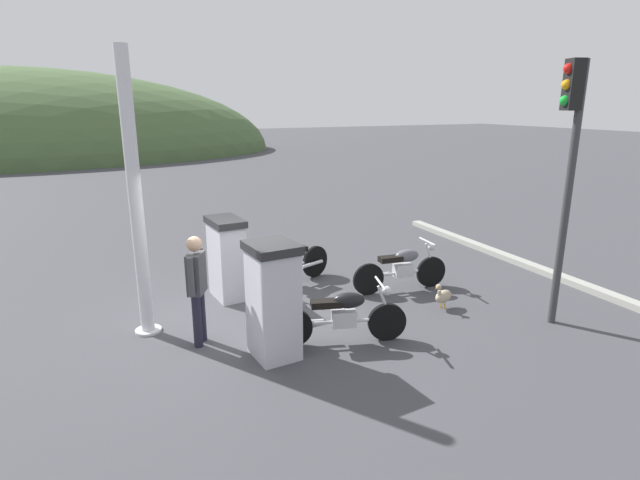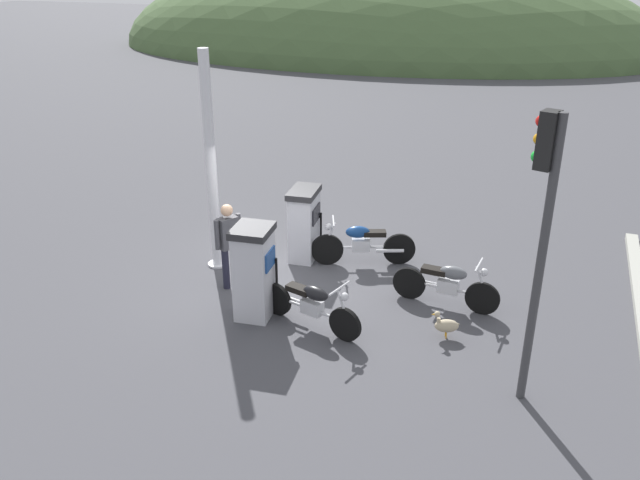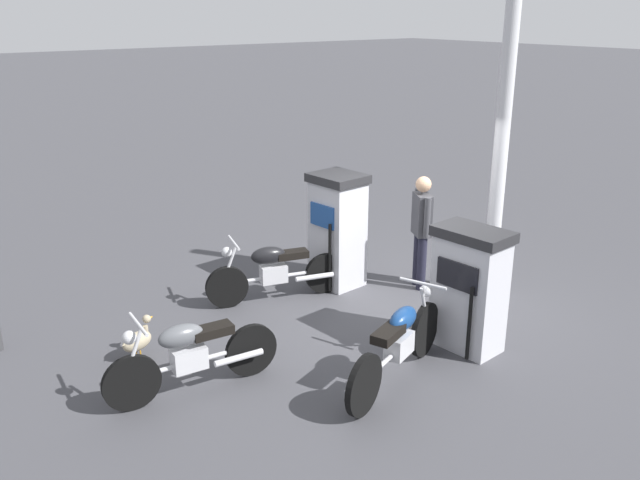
# 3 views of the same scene
# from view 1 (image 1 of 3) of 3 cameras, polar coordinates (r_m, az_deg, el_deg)

# --- Properties ---
(ground_plane) EXTENTS (120.00, 120.00, 0.00)m
(ground_plane) POSITION_cam_1_polar(r_m,az_deg,el_deg) (8.35, -8.73, -9.32)
(ground_plane) COLOR #424247
(fuel_pump_near) EXTENTS (0.68, 0.78, 1.65)m
(fuel_pump_near) POSITION_cam_1_polar(r_m,az_deg,el_deg) (6.97, -5.32, -6.81)
(fuel_pump_near) COLOR silver
(fuel_pump_near) RESTS_ON ground
(fuel_pump_far) EXTENTS (0.60, 0.91, 1.48)m
(fuel_pump_far) POSITION_cam_1_polar(r_m,az_deg,el_deg) (9.21, -10.53, -1.98)
(fuel_pump_far) COLOR silver
(fuel_pump_far) RESTS_ON ground
(motorcycle_near_pump) EXTENTS (1.94, 0.82, 0.93)m
(motorcycle_near_pump) POSITION_cam_1_polar(r_m,az_deg,el_deg) (7.46, 2.59, -8.58)
(motorcycle_near_pump) COLOR black
(motorcycle_near_pump) RESTS_ON ground
(motorcycle_far_pump) EXTENTS (1.99, 0.86, 0.96)m
(motorcycle_far_pump) POSITION_cam_1_polar(r_m,az_deg,el_deg) (9.71, -3.74, -2.62)
(motorcycle_far_pump) COLOR black
(motorcycle_far_pump) RESTS_ON ground
(motorcycle_extra) EXTENTS (1.92, 0.57, 0.94)m
(motorcycle_extra) POSITION_cam_1_polar(r_m,az_deg,el_deg) (9.59, 9.33, -3.09)
(motorcycle_extra) COLOR black
(motorcycle_extra) RESTS_ON ground
(attendant_person) EXTENTS (0.35, 0.54, 1.65)m
(attendant_person) POSITION_cam_1_polar(r_m,az_deg,el_deg) (7.46, -13.83, -4.83)
(attendant_person) COLOR #1E1E2D
(attendant_person) RESTS_ON ground
(wandering_duck) EXTENTS (0.48, 0.31, 0.49)m
(wandering_duck) POSITION_cam_1_polar(r_m,az_deg,el_deg) (8.98, 13.84, -6.18)
(wandering_duck) COLOR tan
(wandering_duck) RESTS_ON ground
(roadside_traffic_light) EXTENTS (0.40, 0.29, 4.07)m
(roadside_traffic_light) POSITION_cam_1_polar(r_m,az_deg,el_deg) (8.43, 26.48, 9.01)
(roadside_traffic_light) COLOR #38383A
(roadside_traffic_light) RESTS_ON ground
(canopy_support_pole) EXTENTS (0.40, 0.40, 4.23)m
(canopy_support_pole) POSITION_cam_1_polar(r_m,az_deg,el_deg) (7.80, -20.22, 3.93)
(canopy_support_pole) COLOR silver
(canopy_support_pole) RESTS_ON ground
(road_edge_kerb) EXTENTS (0.52, 8.86, 0.12)m
(road_edge_kerb) POSITION_cam_1_polar(r_m,az_deg,el_deg) (11.69, 22.99, -2.80)
(road_edge_kerb) COLOR #9E9E93
(road_edge_kerb) RESTS_ON ground
(distant_hill_main) EXTENTS (34.86, 19.98, 11.49)m
(distant_hill_main) POSITION_cam_1_polar(r_m,az_deg,el_deg) (39.70, -31.39, 8.16)
(distant_hill_main) COLOR #476038
(distant_hill_main) RESTS_ON ground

